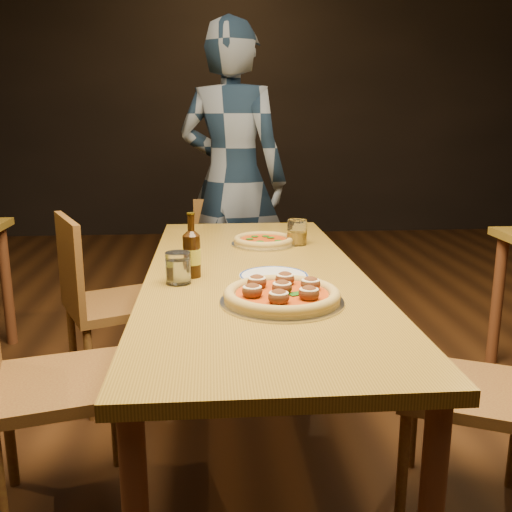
{
  "coord_description": "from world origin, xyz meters",
  "views": [
    {
      "loc": [
        -0.16,
        -2.06,
        1.31
      ],
      "look_at": [
        0.0,
        -0.05,
        0.82
      ],
      "focal_mm": 40.0,
      "sensor_mm": 36.0,
      "label": 1
    }
  ],
  "objects": [
    {
      "name": "ground",
      "position": [
        0.0,
        0.0,
        0.0
      ],
      "size": [
        9.0,
        9.0,
        0.0
      ],
      "primitive_type": "plane",
      "color": "black"
    },
    {
      "name": "table_main",
      "position": [
        0.0,
        0.0,
        0.68
      ],
      "size": [
        0.8,
        2.0,
        0.75
      ],
      "color": "brown",
      "rests_on": "ground"
    },
    {
      "name": "chair_main_nw",
      "position": [
        -0.67,
        -0.29,
        0.46
      ],
      "size": [
        0.53,
        0.53,
        0.93
      ],
      "primitive_type": null,
      "rotation": [
        0.0,
        0.0,
        1.82
      ],
      "color": "#5A2A17",
      "rests_on": "ground"
    },
    {
      "name": "chair_main_sw",
      "position": [
        -0.61,
        0.54,
        0.46
      ],
      "size": [
        0.57,
        0.57,
        0.93
      ],
      "primitive_type": null,
      "rotation": [
        0.0,
        0.0,
        1.99
      ],
      "color": "#5A2A17",
      "rests_on": "ground"
    },
    {
      "name": "chair_main_e",
      "position": [
        0.67,
        -0.4,
        0.44
      ],
      "size": [
        0.55,
        0.55,
        0.89
      ],
      "primitive_type": null,
      "rotation": [
        0.0,
        0.0,
        -2.0
      ],
      "color": "#5A2A17",
      "rests_on": "ground"
    },
    {
      "name": "chair_end",
      "position": [
        -0.06,
        1.26,
        0.43
      ],
      "size": [
        0.43,
        0.43,
        0.86
      ],
      "primitive_type": null,
      "rotation": [
        0.0,
        0.0,
        0.06
      ],
      "color": "#5A2A17",
      "rests_on": "ground"
    },
    {
      "name": "pizza_meatball",
      "position": [
        0.05,
        -0.38,
        0.78
      ],
      "size": [
        0.39,
        0.39,
        0.07
      ],
      "rotation": [
        0.0,
        0.0,
        0.04
      ],
      "color": "#B7B7BF",
      "rests_on": "table_main"
    },
    {
      "name": "pizza_margherita",
      "position": [
        0.07,
        0.46,
        0.77
      ],
      "size": [
        0.29,
        0.29,
        0.04
      ],
      "rotation": [
        0.0,
        0.0,
        0.22
      ],
      "color": "#B7B7BF",
      "rests_on": "table_main"
    },
    {
      "name": "plate_stack",
      "position": [
        0.06,
        -0.14,
        0.76
      ],
      "size": [
        0.24,
        0.24,
        0.02
      ],
      "primitive_type": "cylinder",
      "color": "white",
      "rests_on": "table_main"
    },
    {
      "name": "beer_bottle",
      "position": [
        -0.23,
        -0.06,
        0.83
      ],
      "size": [
        0.06,
        0.06,
        0.23
      ],
      "rotation": [
        0.0,
        0.0,
        -0.09
      ],
      "color": "black",
      "rests_on": "table_main"
    },
    {
      "name": "water_glass",
      "position": [
        -0.28,
        -0.14,
        0.8
      ],
      "size": [
        0.09,
        0.09,
        0.11
      ],
      "primitive_type": "cylinder",
      "color": "white",
      "rests_on": "table_main"
    },
    {
      "name": "amber_glass",
      "position": [
        0.22,
        0.45,
        0.81
      ],
      "size": [
        0.09,
        0.09,
        0.11
      ],
      "primitive_type": "cylinder",
      "color": "#A37312",
      "rests_on": "table_main"
    },
    {
      "name": "diner",
      "position": [
        -0.03,
        1.44,
        0.94
      ],
      "size": [
        0.8,
        0.68,
        1.87
      ],
      "primitive_type": "imported",
      "rotation": [
        0.0,
        0.0,
        2.74
      ],
      "color": "black",
      "rests_on": "ground"
    }
  ]
}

